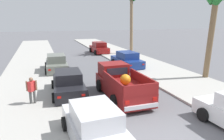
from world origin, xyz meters
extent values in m
plane|color=slate|center=(0.00, 0.00, 0.00)|extent=(160.00, 160.00, 0.00)
cube|color=#B2AFA8|center=(-5.35, 12.00, 0.06)|extent=(4.98, 60.00, 0.12)
cube|color=#B2AFA8|center=(5.35, 12.00, 0.06)|extent=(4.98, 60.00, 0.12)
cube|color=silver|center=(-4.26, 12.00, 0.05)|extent=(0.16, 60.00, 0.10)
cube|color=silver|center=(4.26, 12.00, 0.05)|extent=(0.16, 60.00, 0.10)
cube|color=maroon|center=(-0.18, 4.76, 0.60)|extent=(1.93, 5.10, 0.80)
cube|color=maroon|center=(-0.17, 6.36, 1.40)|extent=(1.72, 1.50, 0.80)
cube|color=#283342|center=(-0.17, 5.60, 1.42)|extent=(1.38, 0.06, 0.44)
cube|color=#283342|center=(-0.17, 7.12, 1.42)|extent=(1.46, 0.06, 0.48)
cube|color=maroon|center=(-1.09, 3.90, 1.28)|extent=(0.10, 3.30, 0.56)
cube|color=maroon|center=(0.73, 3.90, 1.28)|extent=(0.10, 3.30, 0.56)
cube|color=maroon|center=(-0.18, 2.25, 1.28)|extent=(1.88, 0.10, 0.56)
cube|color=silver|center=(-0.18, 2.16, 0.44)|extent=(1.82, 0.12, 0.20)
cylinder|color=black|center=(-1.15, 6.29, 0.38)|extent=(0.26, 0.76, 0.76)
cylinder|color=black|center=(0.81, 6.29, 0.38)|extent=(0.26, 0.76, 0.76)
cylinder|color=black|center=(-1.16, 3.36, 0.38)|extent=(0.26, 0.76, 0.76)
cylinder|color=black|center=(0.80, 3.35, 0.38)|extent=(0.26, 0.76, 0.76)
cube|color=red|center=(-0.93, 2.19, 0.74)|extent=(0.22, 0.04, 0.18)
cube|color=red|center=(0.57, 2.19, 0.74)|extent=(0.22, 0.04, 0.18)
sphere|color=orange|center=(-0.26, 4.07, 1.31)|extent=(0.62, 0.62, 0.62)
cube|color=maroon|center=(3.14, 21.77, 0.54)|extent=(1.83, 4.23, 0.72)
cube|color=maroon|center=(3.14, 21.67, 1.22)|extent=(1.55, 2.13, 0.64)
cube|color=#283342|center=(3.13, 22.64, 1.20)|extent=(1.37, 0.10, 0.52)
cube|color=#283342|center=(3.16, 20.70, 1.20)|extent=(1.34, 0.10, 0.50)
cylinder|color=black|center=(2.22, 23.06, 0.32)|extent=(0.23, 0.64, 0.64)
cylinder|color=black|center=(4.02, 23.09, 0.32)|extent=(0.23, 0.64, 0.64)
cylinder|color=black|center=(2.26, 20.46, 0.32)|extent=(0.23, 0.64, 0.64)
cylinder|color=black|center=(4.07, 20.49, 0.32)|extent=(0.23, 0.64, 0.64)
cube|color=red|center=(2.54, 19.65, 0.64)|extent=(0.20, 0.04, 0.12)
cube|color=white|center=(2.49, 23.87, 0.61)|extent=(0.20, 0.04, 0.10)
cube|color=red|center=(3.81, 19.67, 0.64)|extent=(0.20, 0.04, 0.12)
cube|color=white|center=(3.72, 23.89, 0.61)|extent=(0.20, 0.04, 0.10)
cylinder|color=black|center=(2.24, 0.67, 0.32)|extent=(0.25, 0.65, 0.64)
cube|color=white|center=(2.50, 1.49, 0.61)|extent=(0.20, 0.05, 0.10)
cube|color=white|center=(3.73, 1.54, 0.61)|extent=(0.20, 0.05, 0.10)
cube|color=navy|center=(3.31, 12.31, 0.54)|extent=(1.97, 4.28, 0.72)
cube|color=navy|center=(3.32, 12.21, 1.22)|extent=(1.63, 2.18, 0.64)
cube|color=#283342|center=(3.27, 13.17, 1.20)|extent=(1.37, 0.15, 0.52)
cube|color=#283342|center=(3.37, 11.24, 1.20)|extent=(1.34, 0.15, 0.50)
cylinder|color=black|center=(2.34, 13.56, 0.32)|extent=(0.25, 0.65, 0.64)
cylinder|color=black|center=(4.15, 13.65, 0.32)|extent=(0.25, 0.65, 0.64)
cylinder|color=black|center=(2.48, 10.96, 0.32)|extent=(0.25, 0.65, 0.64)
cylinder|color=black|center=(4.28, 11.05, 0.32)|extent=(0.25, 0.65, 0.64)
cube|color=red|center=(2.79, 10.17, 0.64)|extent=(0.20, 0.05, 0.12)
cube|color=white|center=(2.59, 14.38, 0.61)|extent=(0.20, 0.05, 0.10)
cube|color=red|center=(4.05, 10.23, 0.64)|extent=(0.20, 0.05, 0.12)
cube|color=white|center=(3.82, 14.44, 0.61)|extent=(0.20, 0.05, 0.10)
cube|color=black|center=(-3.17, 6.29, 0.54)|extent=(1.98, 4.29, 0.72)
cube|color=black|center=(-3.17, 6.19, 1.22)|extent=(1.63, 2.18, 0.64)
cube|color=#283342|center=(-3.12, 7.16, 1.20)|extent=(1.37, 0.15, 0.52)
cube|color=#283342|center=(-3.22, 5.22, 1.20)|extent=(1.34, 0.15, 0.50)
cylinder|color=black|center=(-4.00, 7.64, 0.32)|extent=(0.25, 0.65, 0.64)
cylinder|color=black|center=(-2.19, 7.54, 0.32)|extent=(0.25, 0.65, 0.64)
cylinder|color=black|center=(-4.14, 5.04, 0.32)|extent=(0.25, 0.65, 0.64)
cylinder|color=black|center=(-2.34, 4.94, 0.32)|extent=(0.25, 0.65, 0.64)
cube|color=red|center=(-3.91, 4.22, 0.64)|extent=(0.20, 0.05, 0.12)
cube|color=white|center=(-3.67, 8.43, 0.61)|extent=(0.20, 0.05, 0.10)
cube|color=red|center=(-2.65, 4.15, 0.64)|extent=(0.20, 0.05, 0.12)
cube|color=white|center=(-2.44, 8.36, 0.61)|extent=(0.20, 0.05, 0.10)
cube|color=slate|center=(-3.35, 12.79, 0.54)|extent=(1.92, 4.26, 0.72)
cube|color=slate|center=(-3.35, 12.69, 1.22)|extent=(1.60, 2.16, 0.64)
cube|color=#283342|center=(-3.32, 13.66, 1.20)|extent=(1.37, 0.13, 0.52)
cube|color=#283342|center=(-3.39, 11.73, 1.20)|extent=(1.34, 0.13, 0.50)
cylinder|color=black|center=(-4.20, 14.13, 0.32)|extent=(0.24, 0.65, 0.64)
cylinder|color=black|center=(-2.40, 14.06, 0.32)|extent=(0.24, 0.65, 0.64)
cylinder|color=black|center=(-4.30, 11.53, 0.32)|extent=(0.24, 0.65, 0.64)
cylinder|color=black|center=(-2.50, 11.46, 0.32)|extent=(0.24, 0.65, 0.64)
cube|color=red|center=(-4.06, 10.71, 0.64)|extent=(0.20, 0.05, 0.12)
cube|color=white|center=(-3.88, 14.93, 0.61)|extent=(0.20, 0.05, 0.10)
cube|color=red|center=(-2.79, 10.66, 0.64)|extent=(0.20, 0.05, 0.12)
cube|color=white|center=(-2.65, 14.88, 0.61)|extent=(0.20, 0.05, 0.10)
cube|color=silver|center=(-2.96, 0.55, 0.54)|extent=(1.95, 4.28, 0.72)
cube|color=silver|center=(-2.95, 0.45, 1.22)|extent=(1.62, 2.17, 0.64)
cube|color=#283342|center=(-3.00, 1.42, 1.20)|extent=(1.37, 0.14, 0.52)
cube|color=#283342|center=(-2.91, -0.52, 1.20)|extent=(1.34, 0.14, 0.50)
cylinder|color=black|center=(-3.92, 1.81, 0.32)|extent=(0.25, 0.65, 0.64)
cylinder|color=black|center=(-2.12, 1.89, 0.32)|extent=(0.25, 0.65, 0.64)
cube|color=white|center=(-3.67, 2.63, 0.61)|extent=(0.20, 0.05, 0.10)
cube|color=white|center=(-2.44, 2.69, 0.61)|extent=(0.20, 0.05, 0.10)
cylinder|color=#846B4C|center=(7.01, 19.68, 3.99)|extent=(0.39, 0.73, 8.00)
cylinder|color=brown|center=(7.67, 6.39, 3.38)|extent=(0.43, 0.71, 6.78)
cylinder|color=#4C4C4C|center=(-5.35, 5.22, 0.41)|extent=(0.14, 0.14, 0.82)
cylinder|color=#4C4C4C|center=(-5.15, 5.22, 0.41)|extent=(0.14, 0.14, 0.82)
cube|color=red|center=(-5.25, 5.22, 1.09)|extent=(0.40, 0.44, 0.55)
sphere|color=#8C664C|center=(-5.25, 5.22, 1.48)|extent=(0.22, 0.22, 0.22)
cylinder|color=#8C664C|center=(-5.49, 5.22, 1.12)|extent=(0.09, 0.09, 0.55)
cylinder|color=#8C664C|center=(-5.01, 5.22, 1.12)|extent=(0.09, 0.09, 0.55)
camera|label=1|loc=(-4.69, -6.54, 4.62)|focal=34.11mm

